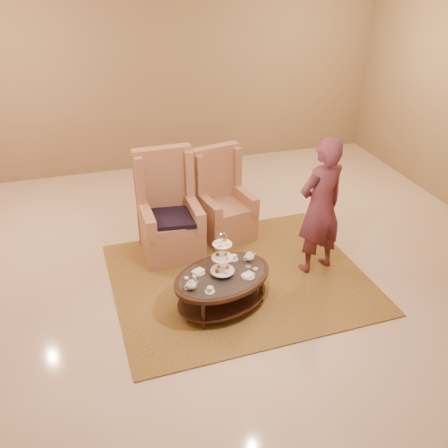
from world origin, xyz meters
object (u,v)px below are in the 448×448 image
object	(u,v)px
tea_table	(222,281)
person	(320,207)
armchair_left	(169,219)
armchair_right	(222,207)

from	to	relation	value
tea_table	person	bearing A→B (deg)	-2.89
armchair_left	person	xyz separation A→B (m)	(1.70, -0.97, 0.42)
armchair_left	armchair_right	world-z (taller)	armchair_left
armchair_left	person	distance (m)	2.00
armchair_right	person	world-z (taller)	person
tea_table	armchair_left	xyz separation A→B (m)	(-0.34, 1.37, 0.12)
tea_table	armchair_right	xyz separation A→B (m)	(0.47, 1.60, 0.07)
person	tea_table	bearing A→B (deg)	2.47
tea_table	person	xyz separation A→B (m)	(1.36, 0.40, 0.53)
tea_table	armchair_left	size ratio (longest dim) A/B	0.98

